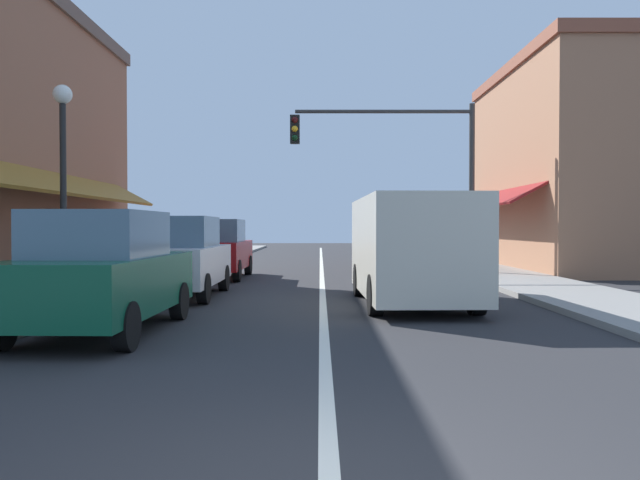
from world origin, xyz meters
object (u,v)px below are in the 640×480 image
parked_car_third_left (217,249)px  street_lamp_left_near (63,155)px  parked_car_second_left (179,257)px  traffic_signal_mast_arm (406,156)px  parked_car_nearest_left (101,273)px  van_in_lane (411,247)px

parked_car_third_left → street_lamp_left_near: bearing=-103.8°
parked_car_second_left → traffic_signal_mast_arm: 9.13m
parked_car_nearest_left → traffic_signal_mast_arm: size_ratio=0.70×
parked_car_second_left → traffic_signal_mast_arm: (5.87, 6.35, 2.93)m
parked_car_second_left → parked_car_third_left: size_ratio=1.00×
street_lamp_left_near → parked_car_second_left: bearing=46.7°
parked_car_nearest_left → street_lamp_left_near: 3.95m
traffic_signal_mast_arm → parked_car_nearest_left: bearing=-117.9°
parked_car_nearest_left → parked_car_third_left: same height
parked_car_third_left → street_lamp_left_near: 7.52m
parked_car_third_left → street_lamp_left_near: size_ratio=0.97×
parked_car_second_left → van_in_lane: 5.11m
van_in_lane → street_lamp_left_near: size_ratio=1.23×
van_in_lane → traffic_signal_mast_arm: (0.95, 7.70, 2.66)m
van_in_lane → traffic_signal_mast_arm: size_ratio=0.89×
parked_car_third_left → traffic_signal_mast_arm: 6.66m
parked_car_second_left → van_in_lane: size_ratio=0.79×
traffic_signal_mast_arm → van_in_lane: bearing=-97.0°
parked_car_nearest_left → van_in_lane: 6.04m
parked_car_second_left → traffic_signal_mast_arm: bearing=47.1°
van_in_lane → traffic_signal_mast_arm: 8.21m
van_in_lane → traffic_signal_mast_arm: traffic_signal_mast_arm is taller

